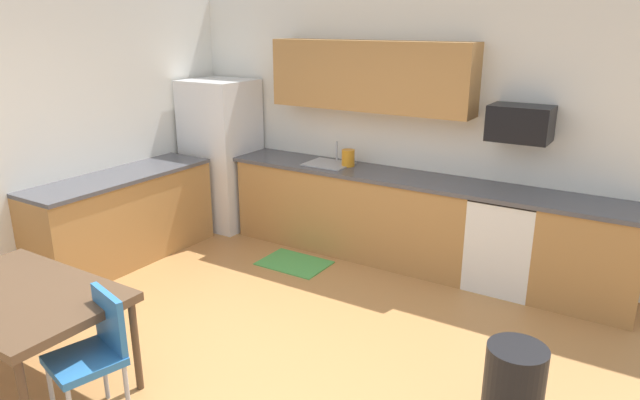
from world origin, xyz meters
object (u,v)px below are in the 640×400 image
at_px(refrigerator, 222,154).
at_px(dining_table, 18,300).
at_px(microwave, 520,123).
at_px(oven_range, 505,241).
at_px(trash_bin, 513,391).
at_px(kettle, 348,159).
at_px(chair_near_table, 95,348).

xyz_separation_m(refrigerator, dining_table, (1.11, -3.27, -0.22)).
distance_m(microwave, dining_table, 4.25).
relative_size(oven_range, dining_table, 0.65).
distance_m(microwave, trash_bin, 2.56).
bearing_deg(dining_table, oven_range, 55.32).
distance_m(refrigerator, trash_bin, 4.52).
height_order(oven_range, trash_bin, oven_range).
height_order(oven_range, microwave, microwave).
xyz_separation_m(refrigerator, trash_bin, (4.03, -1.97, -0.59)).
height_order(oven_range, dining_table, oven_range).
height_order(oven_range, kettle, kettle).
bearing_deg(oven_range, kettle, 178.35).
bearing_deg(microwave, dining_table, -123.90).
distance_m(microwave, chair_near_table, 3.91).
distance_m(refrigerator, kettle, 1.70).
bearing_deg(kettle, trash_bin, -41.85).
xyz_separation_m(refrigerator, chair_near_table, (1.79, -3.21, -0.38)).
height_order(microwave, trash_bin, microwave).
relative_size(oven_range, trash_bin, 1.52).
bearing_deg(dining_table, microwave, 56.10).
distance_m(refrigerator, microwave, 3.49).
relative_size(oven_range, chair_near_table, 1.07).
height_order(dining_table, kettle, kettle).
bearing_deg(chair_near_table, refrigerator, 119.12).
distance_m(trash_bin, kettle, 3.23).
bearing_deg(trash_bin, dining_table, -156.04).
bearing_deg(chair_near_table, dining_table, -175.00).
xyz_separation_m(microwave, trash_bin, (0.61, -2.15, -1.26)).
height_order(refrigerator, chair_near_table, refrigerator).
xyz_separation_m(dining_table, chair_near_table, (0.68, 0.06, -0.17)).
relative_size(refrigerator, oven_range, 1.95).
bearing_deg(kettle, microwave, 1.65).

